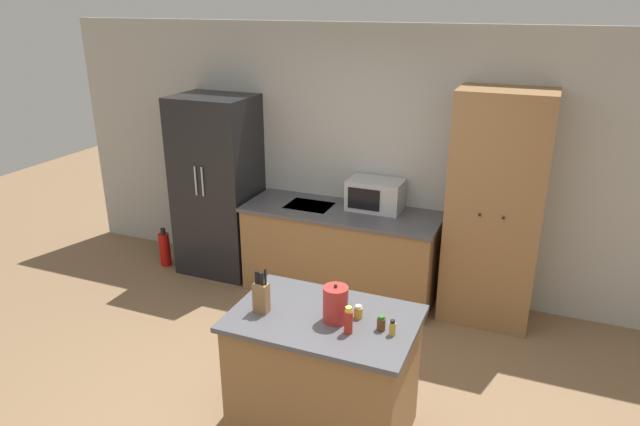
{
  "coord_description": "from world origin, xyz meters",
  "views": [
    {
      "loc": [
        1.43,
        -2.89,
        2.81
      ],
      "look_at": [
        -0.33,
        1.4,
        1.05
      ],
      "focal_mm": 32.0,
      "sensor_mm": 36.0,
      "label": 1
    }
  ],
  "objects_px": {
    "knife_block": "(261,296)",
    "pantry_cabinet": "(495,210)",
    "spice_bottle_amber_oil": "(392,328)",
    "microwave": "(375,195)",
    "fire_extinguisher": "(165,249)",
    "spice_bottle_tall_dark": "(348,321)",
    "kettle": "(336,304)",
    "spice_bottle_green_herb": "(358,312)",
    "refrigerator": "(218,186)",
    "spice_bottle_short_red": "(381,323)"
  },
  "relations": [
    {
      "from": "microwave",
      "to": "spice_bottle_green_herb",
      "type": "bearing_deg",
      "value": -75.81
    },
    {
      "from": "microwave",
      "to": "fire_extinguisher",
      "type": "height_order",
      "value": "microwave"
    },
    {
      "from": "pantry_cabinet",
      "to": "fire_extinguisher",
      "type": "xyz_separation_m",
      "value": [
        -3.43,
        -0.24,
        -0.86
      ]
    },
    {
      "from": "pantry_cabinet",
      "to": "spice_bottle_green_herb",
      "type": "relative_size",
      "value": 24.19
    },
    {
      "from": "knife_block",
      "to": "spice_bottle_green_herb",
      "type": "height_order",
      "value": "knife_block"
    },
    {
      "from": "pantry_cabinet",
      "to": "spice_bottle_tall_dark",
      "type": "relative_size",
      "value": 11.8
    },
    {
      "from": "pantry_cabinet",
      "to": "knife_block",
      "type": "distance_m",
      "value": 2.41
    },
    {
      "from": "spice_bottle_amber_oil",
      "to": "fire_extinguisher",
      "type": "xyz_separation_m",
      "value": [
        -3.07,
        1.78,
        -0.75
      ]
    },
    {
      "from": "refrigerator",
      "to": "spice_bottle_green_herb",
      "type": "bearing_deg",
      "value": -40.36
    },
    {
      "from": "kettle",
      "to": "spice_bottle_green_herb",
      "type": "bearing_deg",
      "value": 35.0
    },
    {
      "from": "spice_bottle_short_red",
      "to": "microwave",
      "type": "bearing_deg",
      "value": 108.14
    },
    {
      "from": "microwave",
      "to": "spice_bottle_amber_oil",
      "type": "distance_m",
      "value": 2.23
    },
    {
      "from": "spice_bottle_amber_oil",
      "to": "kettle",
      "type": "distance_m",
      "value": 0.38
    },
    {
      "from": "refrigerator",
      "to": "knife_block",
      "type": "distance_m",
      "value": 2.57
    },
    {
      "from": "knife_block",
      "to": "spice_bottle_amber_oil",
      "type": "height_order",
      "value": "knife_block"
    },
    {
      "from": "spice_bottle_short_red",
      "to": "spice_bottle_tall_dark",
      "type": "bearing_deg",
      "value": -148.0
    },
    {
      "from": "kettle",
      "to": "fire_extinguisher",
      "type": "relative_size",
      "value": 0.59
    },
    {
      "from": "kettle",
      "to": "spice_bottle_tall_dark",
      "type": "bearing_deg",
      "value": -40.21
    },
    {
      "from": "pantry_cabinet",
      "to": "spice_bottle_amber_oil",
      "type": "bearing_deg",
      "value": -100.18
    },
    {
      "from": "spice_bottle_tall_dark",
      "to": "spice_bottle_green_herb",
      "type": "xyz_separation_m",
      "value": [
        -0.0,
        0.19,
        -0.04
      ]
    },
    {
      "from": "refrigerator",
      "to": "spice_bottle_green_herb",
      "type": "distance_m",
      "value": 2.87
    },
    {
      "from": "fire_extinguisher",
      "to": "spice_bottle_green_herb",
      "type": "bearing_deg",
      "value": -30.75
    },
    {
      "from": "microwave",
      "to": "kettle",
      "type": "distance_m",
      "value": 2.11
    },
    {
      "from": "microwave",
      "to": "pantry_cabinet",
      "type": "bearing_deg",
      "value": -4.09
    },
    {
      "from": "pantry_cabinet",
      "to": "spice_bottle_amber_oil",
      "type": "relative_size",
      "value": 20.75
    },
    {
      "from": "knife_block",
      "to": "refrigerator",
      "type": "bearing_deg",
      "value": 128.07
    },
    {
      "from": "knife_block",
      "to": "kettle",
      "type": "height_order",
      "value": "knife_block"
    },
    {
      "from": "microwave",
      "to": "fire_extinguisher",
      "type": "xyz_separation_m",
      "value": [
        -2.31,
        -0.32,
        -0.84
      ]
    },
    {
      "from": "knife_block",
      "to": "spice_bottle_tall_dark",
      "type": "xyz_separation_m",
      "value": [
        0.6,
        -0.02,
        -0.03
      ]
    },
    {
      "from": "spice_bottle_amber_oil",
      "to": "kettle",
      "type": "height_order",
      "value": "kettle"
    },
    {
      "from": "spice_bottle_amber_oil",
      "to": "spice_bottle_tall_dark",
      "type": "bearing_deg",
      "value": -162.48
    },
    {
      "from": "kettle",
      "to": "microwave",
      "type": "bearing_deg",
      "value": 100.4
    },
    {
      "from": "spice_bottle_tall_dark",
      "to": "kettle",
      "type": "xyz_separation_m",
      "value": [
        -0.12,
        0.1,
        0.03
      ]
    },
    {
      "from": "spice_bottle_amber_oil",
      "to": "spice_bottle_green_herb",
      "type": "xyz_separation_m",
      "value": [
        -0.25,
        0.11,
        -0.01
      ]
    },
    {
      "from": "refrigerator",
      "to": "knife_block",
      "type": "relative_size",
      "value": 6.13
    },
    {
      "from": "spice_bottle_tall_dark",
      "to": "spice_bottle_amber_oil",
      "type": "xyz_separation_m",
      "value": [
        0.25,
        0.08,
        -0.04
      ]
    },
    {
      "from": "kettle",
      "to": "fire_extinguisher",
      "type": "height_order",
      "value": "kettle"
    },
    {
      "from": "spice_bottle_green_herb",
      "to": "fire_extinguisher",
      "type": "bearing_deg",
      "value": 149.25
    },
    {
      "from": "fire_extinguisher",
      "to": "spice_bottle_short_red",
      "type": "bearing_deg",
      "value": -30.41
    },
    {
      "from": "knife_block",
      "to": "pantry_cabinet",
      "type": "bearing_deg",
      "value": 59.54
    },
    {
      "from": "pantry_cabinet",
      "to": "fire_extinguisher",
      "type": "bearing_deg",
      "value": -176.08
    },
    {
      "from": "microwave",
      "to": "spice_bottle_amber_oil",
      "type": "bearing_deg",
      "value": -70.18
    },
    {
      "from": "spice_bottle_green_herb",
      "to": "fire_extinguisher",
      "type": "distance_m",
      "value": 3.36
    },
    {
      "from": "microwave",
      "to": "spice_bottle_amber_oil",
      "type": "height_order",
      "value": "microwave"
    },
    {
      "from": "spice_bottle_tall_dark",
      "to": "spice_bottle_short_red",
      "type": "bearing_deg",
      "value": 32.0
    },
    {
      "from": "microwave",
      "to": "kettle",
      "type": "height_order",
      "value": "microwave"
    },
    {
      "from": "microwave",
      "to": "fire_extinguisher",
      "type": "distance_m",
      "value": 2.48
    },
    {
      "from": "pantry_cabinet",
      "to": "spice_bottle_green_herb",
      "type": "distance_m",
      "value": 2.01
    },
    {
      "from": "refrigerator",
      "to": "spice_bottle_tall_dark",
      "type": "height_order",
      "value": "refrigerator"
    },
    {
      "from": "refrigerator",
      "to": "spice_bottle_amber_oil",
      "type": "height_order",
      "value": "refrigerator"
    }
  ]
}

